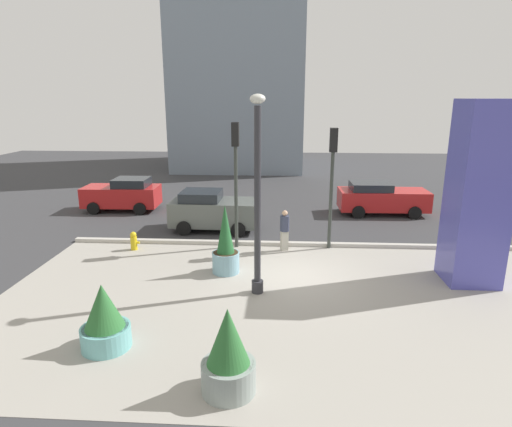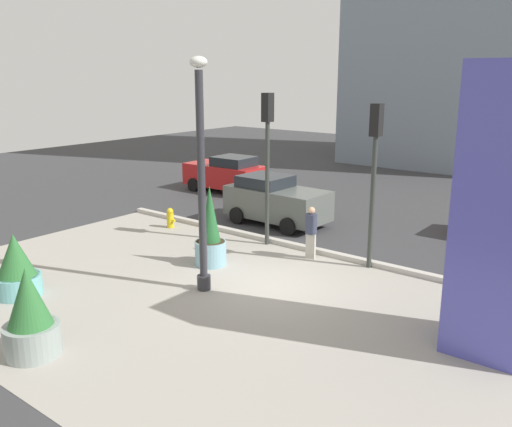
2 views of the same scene
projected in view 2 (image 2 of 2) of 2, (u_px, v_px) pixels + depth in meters
ground_plane at (341, 249)px, 17.95m from camera, size 60.00×60.00×0.00m
plaza_pavement at (218, 309)px, 13.39m from camera, size 18.00×10.00×0.02m
curb_strip at (327, 253)px, 17.26m from camera, size 18.00×0.24×0.16m
lamp_post at (201, 182)px, 13.85m from camera, size 0.44×0.44×5.97m
art_pillar_blue at (504, 213)px, 10.73m from camera, size 1.59×1.59×5.84m
potted_plant_by_pillar at (30, 317)px, 11.01m from camera, size 1.13×1.13×1.88m
potted_plant_near_left at (210, 234)px, 16.22m from camera, size 0.94×0.94×2.42m
potted_plant_near_right at (16, 268)px, 14.02m from camera, size 1.19×1.19×1.65m
fire_hydrant at (170, 218)px, 20.28m from camera, size 0.36×0.26×0.75m
traffic_light_corner at (375, 160)px, 15.43m from camera, size 0.28×0.42×4.77m
traffic_light_far_side at (268, 145)px, 17.58m from camera, size 0.28×0.42×4.97m
car_passing_lane at (276, 200)px, 20.70m from camera, size 3.93×2.15×1.81m
car_intersection at (226, 174)px, 26.35m from camera, size 3.95×2.05×1.74m
pedestrian_by_curb at (311, 230)px, 16.78m from camera, size 0.46×0.46×1.64m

